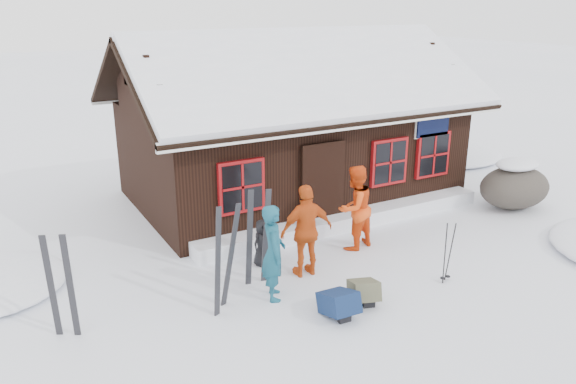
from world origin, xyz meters
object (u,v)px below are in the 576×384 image
skier_teal (274,252)px  skier_orange_left (355,208)px  skier_orange_right (307,231)px  backpack_olive (364,294)px  ski_pair_left (224,259)px  ski_poles (448,254)px  skier_crouched (262,243)px  boulder (515,186)px  backpack_blue (338,307)px

skier_teal → skier_orange_left: bearing=-45.8°
skier_teal → skier_orange_right: skier_orange_right is taller
skier_orange_right → backpack_olive: 1.64m
ski_pair_left → ski_poles: ski_pair_left is taller
skier_teal → skier_crouched: (0.41, 1.27, -0.39)m
boulder → backpack_olive: boulder is taller
skier_crouched → skier_teal: bearing=-126.5°
skier_teal → backpack_olive: bearing=-105.4°
skier_teal → skier_orange_right: 1.08m
backpack_blue → skier_orange_left: bearing=52.2°
skier_crouched → backpack_olive: 2.40m
ski_poles → boulder: bearing=26.2°
skier_orange_right → ski_pair_left: size_ratio=0.96×
backpack_blue → backpack_olive: 0.67m
ski_poles → ski_pair_left: bearing=163.6°
skier_orange_right → backpack_olive: bearing=106.7°
skier_teal → skier_orange_right: size_ratio=0.96×
skier_crouched → ski_poles: ski_poles is taller
backpack_blue → boulder: bearing=20.7°
skier_crouched → ski_poles: 3.55m
skier_teal → backpack_blue: 1.46m
ski_pair_left → backpack_blue: (1.50, -1.23, -0.72)m
boulder → ski_poles: bearing=-153.8°
ski_poles → backpack_blue: size_ratio=1.86×
skier_orange_right → boulder: 6.60m
skier_teal → skier_crouched: skier_teal is taller
skier_orange_right → backpack_blue: (-0.33, -1.60, -0.73)m
skier_teal → skier_orange_left: (2.49, 1.06, 0.04)m
skier_orange_left → ski_pair_left: size_ratio=0.97×
ski_pair_left → ski_poles: size_ratio=1.55×
skier_teal → ski_poles: size_ratio=1.44×
skier_teal → skier_crouched: 1.39m
skier_crouched → backpack_blue: bearing=-103.3°
ski_pair_left → backpack_olive: size_ratio=3.13×
skier_teal → backpack_blue: skier_teal is taller
ski_pair_left → skier_orange_left: bearing=-7.5°
ski_poles → backpack_olive: (-1.83, 0.10, -0.40)m
skier_orange_right → ski_pair_left: ski_pair_left is taller
skier_crouched → backpack_olive: size_ratio=1.59×
skier_orange_right → skier_crouched: 1.05m
skier_orange_right → skier_crouched: size_ratio=1.89×
ski_pair_left → backpack_blue: bearing=-62.6°
skier_orange_right → backpack_blue: skier_orange_right is taller
boulder → skier_orange_right: bearing=-174.4°
skier_orange_left → backpack_blue: (-1.85, -2.18, -0.73)m
skier_teal → skier_orange_right: bearing=-42.1°
skier_orange_left → skier_orange_right: skier_orange_left is taller
skier_crouched → boulder: size_ratio=0.49×
ski_poles → backpack_blue: bearing=-178.4°
ski_poles → backpack_olive: 1.87m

